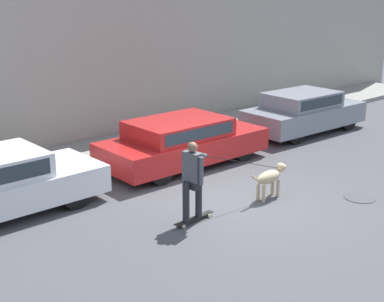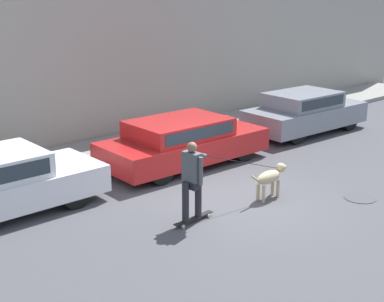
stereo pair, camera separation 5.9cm
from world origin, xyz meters
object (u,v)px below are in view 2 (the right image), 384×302
parked_car_1 (183,142)px  skateboarder (193,177)px  fire_hydrant (226,128)px  parked_car_2 (305,112)px  dog (270,177)px

parked_car_1 → skateboarder: (-2.14, -2.82, 0.31)m
parked_car_1 → fire_hydrant: bearing=20.2°
parked_car_1 → parked_car_2: parked_car_2 is taller
parked_car_1 → dog: (-0.08, -2.94, -0.13)m
fire_hydrant → parked_car_1: bearing=-160.4°
dog → skateboarder: 2.11m
parked_car_2 → dog: parked_car_2 is taller
dog → fire_hydrant: 4.50m
parked_car_2 → dog: size_ratio=3.64×
dog → parked_car_2: bearing=28.6°
dog → skateboarder: size_ratio=0.40×
parked_car_1 → skateboarder: bearing=-126.6°
parked_car_1 → parked_car_2: size_ratio=1.05×
dog → skateboarder: (-2.06, 0.13, 0.45)m
parked_car_1 → fire_hydrant: parked_car_1 is taller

